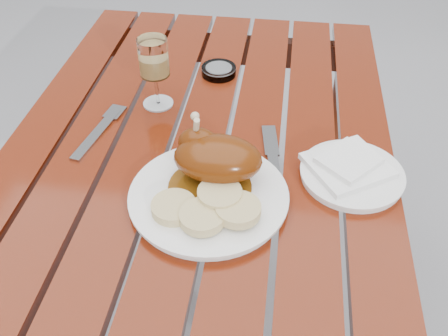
# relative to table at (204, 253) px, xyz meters

# --- Properties ---
(ground) EXTENTS (60.00, 60.00, 0.00)m
(ground) POSITION_rel_table_xyz_m (0.00, 0.00, -0.38)
(ground) COLOR slate
(ground) RESTS_ON ground
(table) EXTENTS (0.80, 1.20, 0.75)m
(table) POSITION_rel_table_xyz_m (0.00, 0.00, 0.00)
(table) COLOR maroon
(table) RESTS_ON ground
(dinner_plate) EXTENTS (0.36, 0.36, 0.02)m
(dinner_plate) POSITION_rel_table_xyz_m (0.05, -0.18, 0.38)
(dinner_plate) COLOR white
(dinner_plate) RESTS_ON table
(roast_duck) EXTENTS (0.17, 0.16, 0.12)m
(roast_duck) POSITION_rel_table_xyz_m (0.05, -0.13, 0.44)
(roast_duck) COLOR #63370B
(roast_duck) RESTS_ON dinner_plate
(bread_dumplings) EXTENTS (0.19, 0.13, 0.03)m
(bread_dumplings) POSITION_rel_table_xyz_m (0.06, -0.22, 0.41)
(bread_dumplings) COLOR #DAC885
(bread_dumplings) RESTS_ON dinner_plate
(wine_glass) EXTENTS (0.09, 0.09, 0.16)m
(wine_glass) POSITION_rel_table_xyz_m (-0.12, 0.12, 0.46)
(wine_glass) COLOR tan
(wine_glass) RESTS_ON table
(side_plate) EXTENTS (0.21, 0.21, 0.02)m
(side_plate) POSITION_rel_table_xyz_m (0.31, -0.08, 0.38)
(side_plate) COLOR white
(side_plate) RESTS_ON table
(napkin) EXTENTS (0.19, 0.19, 0.01)m
(napkin) POSITION_rel_table_xyz_m (0.30, -0.07, 0.40)
(napkin) COLOR white
(napkin) RESTS_ON side_plate
(ashtray) EXTENTS (0.10, 0.10, 0.02)m
(ashtray) POSITION_rel_table_xyz_m (0.00, 0.27, 0.39)
(ashtray) COLOR #B2B7BC
(ashtray) RESTS_ON table
(fork) EXTENTS (0.05, 0.18, 0.01)m
(fork) POSITION_rel_table_xyz_m (-0.22, -0.01, 0.38)
(fork) COLOR gray
(fork) RESTS_ON table
(knife) EXTENTS (0.05, 0.22, 0.01)m
(knife) POSITION_rel_table_xyz_m (0.16, -0.08, 0.38)
(knife) COLOR gray
(knife) RESTS_ON table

